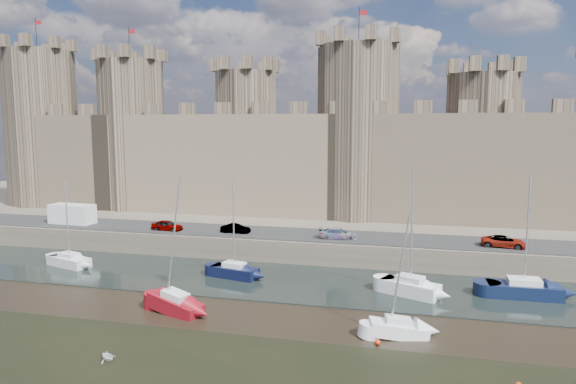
% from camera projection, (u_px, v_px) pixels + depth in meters
% --- Properties ---
extents(water_channel, '(160.00, 12.00, 0.08)m').
position_uv_depth(water_channel, '(307.00, 283.00, 49.07)').
color(water_channel, black).
rests_on(water_channel, ground).
extents(quay, '(160.00, 60.00, 2.50)m').
position_uv_depth(quay, '(351.00, 210.00, 83.60)').
color(quay, '#4C443A').
rests_on(quay, ground).
extents(road, '(160.00, 7.00, 0.10)m').
position_uv_depth(road, '(325.00, 236.00, 58.38)').
color(road, black).
rests_on(road, quay).
extents(castle, '(108.50, 11.00, 29.00)m').
position_uv_depth(castle, '(338.00, 150.00, 70.83)').
color(castle, '#42382B').
rests_on(castle, quay).
extents(car_0, '(3.97, 1.96, 1.30)m').
position_uv_depth(car_0, '(167.00, 226.00, 61.17)').
color(car_0, gray).
rests_on(car_0, quay).
extents(car_1, '(3.49, 1.34, 1.13)m').
position_uv_depth(car_1, '(235.00, 229.00, 59.69)').
color(car_1, gray).
rests_on(car_1, quay).
extents(car_2, '(4.37, 2.12, 1.23)m').
position_uv_depth(car_2, '(338.00, 234.00, 56.71)').
color(car_2, gray).
rests_on(car_2, quay).
extents(car_3, '(4.71, 2.64, 1.24)m').
position_uv_depth(car_3, '(504.00, 242.00, 52.77)').
color(car_3, gray).
rests_on(car_3, quay).
extents(van, '(5.93, 2.75, 2.52)m').
position_uv_depth(van, '(72.00, 214.00, 65.33)').
color(van, silver).
rests_on(van, quay).
extents(sailboat_0, '(5.23, 3.26, 9.14)m').
position_uv_depth(sailboat_0, '(69.00, 260.00, 54.76)').
color(sailboat_0, silver).
rests_on(sailboat_0, ground).
extents(sailboat_1, '(5.11, 2.88, 9.65)m').
position_uv_depth(sailboat_1, '(234.00, 270.00, 50.71)').
color(sailboat_1, black).
rests_on(sailboat_1, ground).
extents(sailboat_2, '(5.50, 3.95, 11.08)m').
position_uv_depth(sailboat_2, '(410.00, 286.00, 45.44)').
color(sailboat_2, white).
rests_on(sailboat_2, ground).
extents(sailboat_3, '(6.15, 2.51, 10.69)m').
position_uv_depth(sailboat_3, '(524.00, 289.00, 44.91)').
color(sailboat_3, black).
rests_on(sailboat_3, ground).
extents(sailboat_4, '(5.05, 3.21, 11.02)m').
position_uv_depth(sailboat_4, '(176.00, 303.00, 41.35)').
color(sailboat_4, maroon).
rests_on(sailboat_4, ground).
extents(sailboat_5, '(4.41, 2.54, 8.96)m').
position_uv_depth(sailboat_5, '(398.00, 328.00, 36.68)').
color(sailboat_5, white).
rests_on(sailboat_5, ground).
extents(dinghy_3, '(1.50, 1.42, 0.62)m').
position_uv_depth(dinghy_3, '(107.00, 357.00, 32.90)').
color(dinghy_3, silver).
rests_on(dinghy_3, ground).
extents(buoy_1, '(0.42, 0.42, 0.42)m').
position_uv_depth(buoy_1, '(377.00, 342.00, 35.30)').
color(buoy_1, red).
rests_on(buoy_1, ground).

